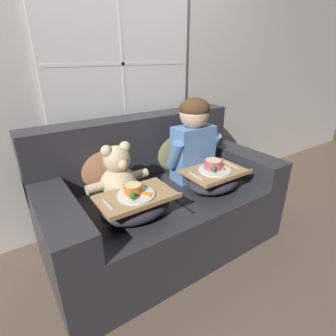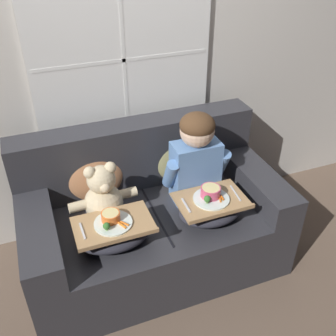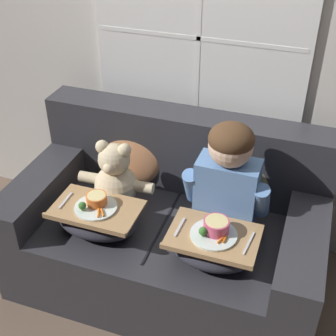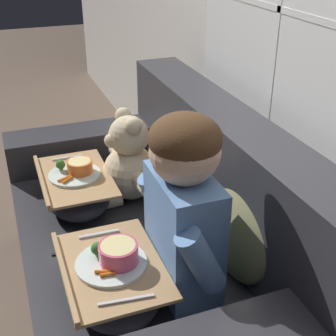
# 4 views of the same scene
# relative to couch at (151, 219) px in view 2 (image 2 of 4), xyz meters

# --- Properties ---
(ground_plane) EXTENTS (14.00, 14.00, 0.00)m
(ground_plane) POSITION_rel_couch_xyz_m (0.00, -0.07, -0.35)
(ground_plane) COLOR brown
(wall_back_with_window) EXTENTS (8.00, 0.08, 2.60)m
(wall_back_with_window) POSITION_rel_couch_xyz_m (0.00, 0.54, 0.96)
(wall_back_with_window) COLOR beige
(wall_back_with_window) RESTS_ON ground_plane
(couch) EXTENTS (1.74, 0.96, 0.97)m
(couch) POSITION_rel_couch_xyz_m (0.00, 0.00, 0.00)
(couch) COLOR #2D2D33
(couch) RESTS_ON ground_plane
(throw_pillow_behind_child) EXTENTS (0.42, 0.20, 0.44)m
(throw_pillow_behind_child) POSITION_rel_couch_xyz_m (0.32, 0.22, 0.33)
(throw_pillow_behind_child) COLOR #898456
(throw_pillow_behind_child) RESTS_ON couch
(throw_pillow_behind_teddy) EXTENTS (0.41, 0.20, 0.42)m
(throw_pillow_behind_teddy) POSITION_rel_couch_xyz_m (-0.32, 0.22, 0.33)
(throw_pillow_behind_teddy) COLOR #B2754C
(throw_pillow_behind_teddy) RESTS_ON couch
(child_figure) EXTENTS (0.46, 0.23, 0.65)m
(child_figure) POSITION_rel_couch_xyz_m (0.32, -0.02, 0.48)
(child_figure) COLOR #5B84BC
(child_figure) RESTS_ON couch
(teddy_bear) EXTENTS (0.45, 0.32, 0.42)m
(teddy_bear) POSITION_rel_couch_xyz_m (-0.32, -0.02, 0.30)
(teddy_bear) COLOR beige
(teddy_bear) RESTS_ON couch
(lap_tray_child) EXTENTS (0.45, 0.32, 0.24)m
(lap_tray_child) POSITION_rel_couch_xyz_m (0.32, -0.27, 0.21)
(lap_tray_child) COLOR #2D2D38
(lap_tray_child) RESTS_ON child_figure
(lap_tray_teddy) EXTENTS (0.47, 0.30, 0.22)m
(lap_tray_teddy) POSITION_rel_couch_xyz_m (-0.32, -0.27, 0.21)
(lap_tray_teddy) COLOR #2D2D38
(lap_tray_teddy) RESTS_ON teddy_bear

